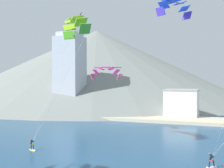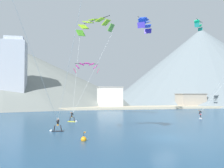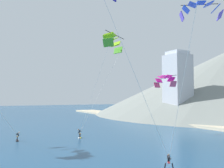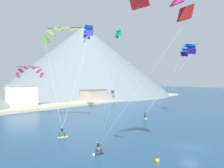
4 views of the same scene
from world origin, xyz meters
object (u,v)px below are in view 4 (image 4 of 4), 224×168
object	(u,v)px
parafoil_kite_near_lead	(188,49)
parafoil_kite_distant_mid_solo	(118,33)
parafoil_kite_distant_high_outer	(88,30)
parafoil_kite_near_trail	(66,33)
race_marker_buoy	(157,161)
kitesurfer_near_lead	(145,117)
kitesurfer_mid_center	(97,151)
parafoil_kite_distant_low_drift	(30,70)
kitesurfer_near_trail	(63,134)

from	to	relation	value
parafoil_kite_near_lead	parafoil_kite_distant_mid_solo	xyz separation A→B (m)	(3.67, 24.35, 7.04)
parafoil_kite_distant_high_outer	parafoil_kite_distant_mid_solo	xyz separation A→B (m)	(16.44, 4.46, 2.11)
parafoil_kite_distant_high_outer	parafoil_kite_near_trail	bearing A→B (deg)	-147.36
parafoil_kite_near_lead	race_marker_buoy	distance (m)	35.34
kitesurfer_near_lead	race_marker_buoy	size ratio (longest dim) A/B	1.70
kitesurfer_near_lead	kitesurfer_mid_center	xyz separation A→B (m)	(-25.96, -10.60, -0.06)
parafoil_kite_distant_mid_solo	kitesurfer_near_lead	bearing A→B (deg)	-120.75
kitesurfer_near_lead	parafoil_kite_distant_high_outer	xyz separation A→B (m)	(-6.25, 12.67, 20.59)
parafoil_kite_near_trail	race_marker_buoy	xyz separation A→B (m)	(-4.03, -22.00, -17.56)
kitesurfer_near_lead	parafoil_kite_near_trail	xyz separation A→B (m)	(-19.19, 4.38, 17.21)
parafoil_kite_near_trail	parafoil_kite_distant_mid_solo	bearing A→B (deg)	23.45
parafoil_kite_near_lead	parafoil_kite_distant_low_drift	xyz separation A→B (m)	(-25.88, 24.10, -5.04)
parafoil_kite_distant_low_drift	parafoil_kite_distant_high_outer	bearing A→B (deg)	-17.80
parafoil_kite_near_trail	parafoil_kite_distant_high_outer	bearing A→B (deg)	32.64
kitesurfer_near_lead	kitesurfer_mid_center	distance (m)	28.04
parafoil_kite_near_trail	parafoil_kite_distant_mid_solo	world-z (taller)	parafoil_kite_distant_mid_solo
parafoil_kite_near_trail	race_marker_buoy	distance (m)	28.44
kitesurfer_mid_center	parafoil_kite_distant_high_outer	world-z (taller)	parafoil_kite_distant_high_outer
kitesurfer_mid_center	parafoil_kite_distant_mid_solo	xyz separation A→B (m)	(36.15, 27.73, 22.76)
parafoil_kite_distant_mid_solo	race_marker_buoy	bearing A→B (deg)	-133.88
parafoil_kite_near_trail	parafoil_kite_distant_high_outer	size ratio (longest dim) A/B	2.89
parafoil_kite_distant_low_drift	race_marker_buoy	xyz separation A→B (m)	(-3.87, -34.49, -10.97)
kitesurfer_mid_center	parafoil_kite_near_lead	size ratio (longest dim) A/B	0.11
kitesurfer_near_trail	race_marker_buoy	size ratio (longest dim) A/B	1.68
kitesurfer_mid_center	race_marker_buoy	size ratio (longest dim) A/B	1.74
parafoil_kite_distant_mid_solo	parafoil_kite_distant_low_drift	bearing A→B (deg)	-179.51
parafoil_kite_distant_low_drift	parafoil_kite_near_lead	bearing A→B (deg)	-42.96
parafoil_kite_distant_low_drift	parafoil_kite_distant_mid_solo	distance (m)	31.93
parafoil_kite_distant_low_drift	parafoil_kite_distant_mid_solo	xyz separation A→B (m)	(29.55, 0.25, 12.08)
kitesurfer_near_trail	kitesurfer_near_lead	bearing A→B (deg)	0.55
parafoil_kite_near_trail	kitesurfer_near_trail	bearing A→B (deg)	-132.00
kitesurfer_near_trail	parafoil_kite_distant_low_drift	world-z (taller)	parafoil_kite_distant_low_drift
kitesurfer_near_lead	parafoil_kite_distant_low_drift	world-z (taller)	parafoil_kite_distant_low_drift
parafoil_kite_near_trail	parafoil_kite_distant_low_drift	world-z (taller)	parafoil_kite_near_trail
kitesurfer_mid_center	race_marker_buoy	world-z (taller)	kitesurfer_mid_center
race_marker_buoy	kitesurfer_near_trail	bearing A→B (deg)	90.38
kitesurfer_near_trail	race_marker_buoy	xyz separation A→B (m)	(0.11, -17.39, -0.35)
parafoil_kite_distant_high_outer	parafoil_kite_distant_mid_solo	bearing A→B (deg)	15.17
kitesurfer_near_lead	parafoil_kite_distant_low_drift	xyz separation A→B (m)	(-19.36, 16.88, 10.61)
kitesurfer_mid_center	parafoil_kite_near_lead	world-z (taller)	parafoil_kite_near_lead
kitesurfer_near_trail	parafoil_kite_distant_high_outer	bearing A→B (deg)	37.03
parafoil_kite_near_trail	parafoil_kite_distant_mid_solo	size ratio (longest dim) A/B	3.84
parafoil_kite_near_lead	kitesurfer_near_trail	bearing A→B (deg)	166.80
parafoil_kite_near_trail	parafoil_kite_distant_mid_solo	distance (m)	32.50
kitesurfer_near_lead	parafoil_kite_near_lead	xyz separation A→B (m)	(6.52, -7.23, 15.65)
kitesurfer_near_trail	parafoil_kite_near_trail	bearing A→B (deg)	48.00
kitesurfer_mid_center	parafoil_kite_distant_low_drift	distance (m)	30.21
parafoil_kite_distant_low_drift	race_marker_buoy	size ratio (longest dim) A/B	6.03
kitesurfer_mid_center	parafoil_kite_distant_low_drift	world-z (taller)	parafoil_kite_distant_low_drift
kitesurfer_mid_center	kitesurfer_near_trail	bearing A→B (deg)	75.81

